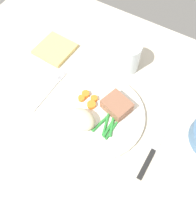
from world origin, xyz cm
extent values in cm
cube|color=beige|center=(0.00, 0.00, 1.00)|extent=(120.00, 90.00, 2.00)
cylinder|color=white|center=(-2.23, 1.46, 2.80)|extent=(26.70, 26.70, 1.60)
cube|color=#936047|center=(1.37, 5.66, 5.26)|extent=(8.82, 8.03, 3.33)
ellipsoid|color=beige|center=(-4.64, -3.35, 5.79)|extent=(7.73, 6.27, 4.38)
cylinder|color=orange|center=(-8.54, 4.87, 4.19)|extent=(2.29, 2.29, 1.17)
cylinder|color=orange|center=(-5.16, 2.67, 4.18)|extent=(2.52, 2.52, 1.16)
cylinder|color=orange|center=(-5.60, 4.83, 4.14)|extent=(2.05, 2.05, 1.08)
cylinder|color=orange|center=(-8.80, 3.00, 4.17)|extent=(1.93, 1.93, 1.13)
cylinder|color=#2D8C38|center=(2.60, -0.19, 4.00)|extent=(1.10, 7.97, 0.79)
cylinder|color=#2D8C38|center=(3.65, -0.68, 3.93)|extent=(0.81, 7.09, 0.66)
cylinder|color=#2D8C38|center=(1.28, 0.05, 3.96)|extent=(2.85, 7.54, 0.72)
cylinder|color=#2D8C38|center=(2.79, 0.81, 4.02)|extent=(3.54, 7.83, 0.83)
cylinder|color=#2D8C38|center=(0.39, -0.85, 3.99)|extent=(2.18, 6.68, 0.79)
cube|color=silver|center=(-19.44, -0.54, 2.20)|extent=(1.00, 13.00, 0.40)
cube|color=silver|center=(-20.04, 7.76, 2.20)|extent=(0.24, 3.60, 0.40)
cube|color=silver|center=(-19.64, 7.76, 2.20)|extent=(0.24, 3.60, 0.40)
cube|color=silver|center=(-19.24, 7.76, 2.20)|extent=(0.24, 3.60, 0.40)
cube|color=silver|center=(-18.84, 7.76, 2.20)|extent=(0.24, 3.60, 0.40)
cube|color=black|center=(15.78, -4.04, 2.20)|extent=(1.30, 9.00, 0.64)
cube|color=silver|center=(15.78, 5.96, 2.20)|extent=(1.70, 12.00, 0.40)
cylinder|color=silver|center=(-3.95, 21.87, 6.75)|extent=(7.92, 7.92, 9.49)
cylinder|color=silver|center=(-3.95, 21.87, 3.82)|extent=(7.28, 7.28, 3.64)
cube|color=#DBBC6B|center=(-27.74, 15.51, 2.63)|extent=(11.86, 11.86, 1.25)
camera|label=1|loc=(13.34, -24.33, 61.11)|focal=36.84mm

